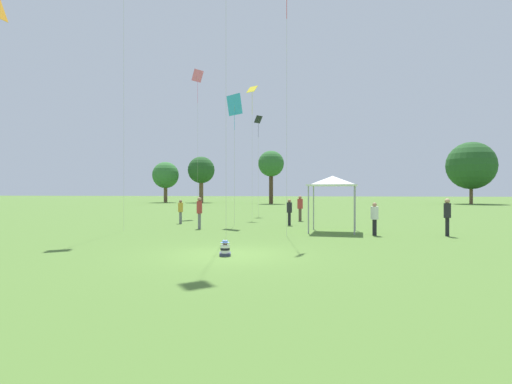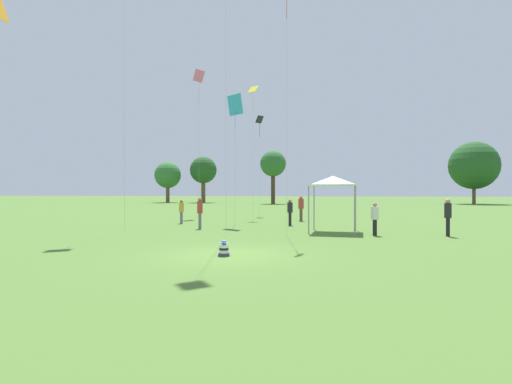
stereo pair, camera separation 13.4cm
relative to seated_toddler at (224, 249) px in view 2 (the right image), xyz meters
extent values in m
plane|color=#4C702D|center=(0.09, 0.26, -0.22)|extent=(300.00, 300.00, 0.00)
cube|color=#383D56|center=(-0.01, 0.06, -0.17)|extent=(0.47, 0.54, 0.10)
cylinder|color=white|center=(0.01, -0.02, 0.02)|extent=(0.36, 0.36, 0.28)
cylinder|color=black|center=(0.01, -0.02, 0.02)|extent=(0.38, 0.38, 0.08)
sphere|color=brown|center=(0.01, -0.02, 0.23)|extent=(0.18, 0.18, 0.18)
cylinder|color=#6B8ED1|center=(0.01, -0.02, 0.24)|extent=(0.30, 0.30, 0.01)
cylinder|color=#6B8ED1|center=(0.01, -0.02, 0.27)|extent=(0.18, 0.18, 0.08)
cylinder|color=black|center=(1.19, 12.24, 0.19)|extent=(0.21, 0.21, 0.82)
cylinder|color=#232328|center=(1.19, 12.24, 0.93)|extent=(0.38, 0.38, 0.65)
sphere|color=#A37556|center=(1.19, 12.24, 1.35)|extent=(0.22, 0.22, 0.22)
cylinder|color=slate|center=(-6.18, 12.56, 0.17)|extent=(0.24, 0.24, 0.78)
cylinder|color=gold|center=(-6.18, 12.56, 0.87)|extent=(0.44, 0.44, 0.62)
sphere|color=brown|center=(-6.18, 12.56, 1.27)|extent=(0.21, 0.21, 0.21)
cylinder|color=black|center=(9.23, 7.41, 0.23)|extent=(0.26, 0.26, 0.90)
cylinder|color=#232328|center=(9.23, 7.41, 1.03)|extent=(0.47, 0.47, 0.71)
sphere|color=tan|center=(9.23, 7.41, 1.49)|extent=(0.24, 0.24, 0.24)
cylinder|color=brown|center=(1.67, 16.09, 0.23)|extent=(0.31, 0.31, 0.90)
cylinder|color=#B23833|center=(1.67, 16.09, 1.05)|extent=(0.56, 0.56, 0.72)
sphere|color=#A37556|center=(1.67, 16.09, 1.51)|extent=(0.24, 0.24, 0.24)
cylinder|color=black|center=(5.80, 7.20, 0.18)|extent=(0.26, 0.26, 0.80)
cylinder|color=silver|center=(5.80, 7.20, 0.89)|extent=(0.47, 0.47, 0.63)
sphere|color=#A37556|center=(5.80, 7.20, 1.30)|extent=(0.22, 0.22, 0.22)
cylinder|color=slate|center=(-3.78, 9.14, 0.23)|extent=(0.21, 0.21, 0.90)
cylinder|color=#B23833|center=(-3.78, 9.14, 1.03)|extent=(0.38, 0.38, 0.71)
sphere|color=#A37556|center=(-3.78, 9.14, 1.49)|extent=(0.24, 0.24, 0.24)
cube|color=white|center=(3.80, 8.56, 2.28)|extent=(2.78, 2.78, 0.08)
cone|color=white|center=(3.80, 8.56, 2.55)|extent=(2.64, 2.64, 0.46)
cylinder|color=#99999E|center=(2.77, 9.82, 1.01)|extent=(0.07, 0.07, 2.46)
cylinder|color=#99999E|center=(5.06, 9.60, 1.01)|extent=(0.07, 0.07, 2.46)
cylinder|color=#99999E|center=(2.55, 7.53, 1.01)|extent=(0.07, 0.07, 2.46)
cylinder|color=#99999E|center=(4.84, 7.31, 1.01)|extent=(0.07, 0.07, 2.46)
cube|color=pink|center=(-7.46, 20.35, 12.03)|extent=(0.92, 1.10, 0.94)
cylinder|color=pink|center=(-7.46, 20.35, 10.65)|extent=(0.02, 0.02, 2.05)
cylinder|color=#BCB7A8|center=(-7.46, 20.35, 5.91)|extent=(0.01, 0.01, 12.25)
cube|color=#339EDB|center=(-2.38, 12.20, 7.58)|extent=(1.21, 0.98, 1.29)
cylinder|color=#339EDB|center=(-2.38, 12.20, 6.54)|extent=(0.02, 0.02, 1.17)
cylinder|color=#BCB7A8|center=(-2.38, 12.20, 3.68)|extent=(0.01, 0.01, 7.80)
cylinder|color=#BCB7A8|center=(-1.25, 5.25, 10.53)|extent=(0.01, 0.01, 21.49)
cube|color=yellow|center=(-2.37, 18.84, 10.26)|extent=(0.94, 0.84, 0.59)
cylinder|color=yellow|center=(-2.37, 18.84, 9.09)|extent=(0.02, 0.02, 1.80)
cylinder|color=#BCB7A8|center=(-2.37, 18.84, 5.03)|extent=(0.01, 0.01, 10.48)
cube|color=#1E2328|center=(-2.46, 22.58, 8.47)|extent=(0.75, 0.81, 0.63)
cylinder|color=#1E2328|center=(-2.46, 22.58, 7.54)|extent=(0.02, 0.02, 1.35)
cylinder|color=#BCB7A8|center=(-2.46, 22.58, 4.13)|extent=(0.01, 0.01, 8.69)
cylinder|color=#BCB7A8|center=(1.54, 6.26, 6.28)|extent=(0.01, 0.01, 12.99)
cylinder|color=#BCB7A8|center=(-7.51, 7.30, 7.98)|extent=(0.01, 0.01, 16.39)
cylinder|color=brown|center=(-19.28, 59.51, 2.17)|extent=(0.79, 0.79, 4.78)
sphere|color=#235123|center=(-19.28, 59.51, 5.95)|extent=(5.05, 5.05, 5.05)
cylinder|color=brown|center=(28.03, 58.90, 1.92)|extent=(0.55, 0.55, 4.27)
sphere|color=#235123|center=(28.03, 58.90, 6.24)|extent=(7.96, 7.96, 7.96)
cylinder|color=#473323|center=(-5.34, 54.60, 2.61)|extent=(0.70, 0.70, 5.66)
sphere|color=#2D662D|center=(-5.34, 54.60, 6.66)|extent=(4.43, 4.43, 4.43)
cylinder|color=brown|center=(-26.11, 58.84, 1.70)|extent=(0.69, 0.69, 3.84)
sphere|color=#337033|center=(-26.11, 58.84, 5.00)|extent=(5.00, 5.00, 5.00)
camera|label=1|loc=(3.23, -13.13, 1.98)|focal=28.00mm
camera|label=2|loc=(3.36, -13.11, 1.98)|focal=28.00mm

